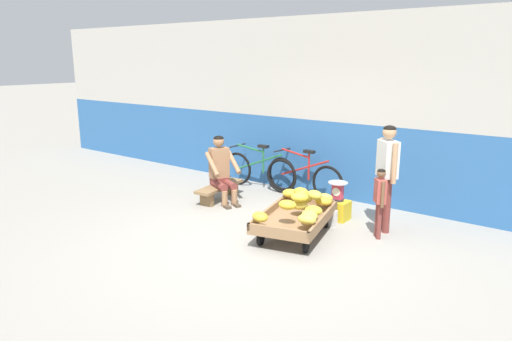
# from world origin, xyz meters

# --- Properties ---
(ground_plane) EXTENTS (80.00, 80.00, 0.00)m
(ground_plane) POSITION_xyz_m (0.00, 0.00, 0.00)
(ground_plane) COLOR gray
(back_wall) EXTENTS (16.00, 0.30, 3.15)m
(back_wall) POSITION_xyz_m (0.00, 2.83, 1.58)
(back_wall) COLOR #2D609E
(back_wall) RESTS_ON ground
(banana_cart) EXTENTS (1.16, 1.60, 0.36)m
(banana_cart) POSITION_xyz_m (0.29, 0.69, 0.24)
(banana_cart) COLOR #8E6B47
(banana_cart) RESTS_ON ground
(banana_pile) EXTENTS (1.10, 1.50, 0.26)m
(banana_pile) POSITION_xyz_m (0.35, 0.78, 0.46)
(banana_pile) COLOR gold
(banana_pile) RESTS_ON banana_cart
(low_bench) EXTENTS (0.44, 1.13, 0.27)m
(low_bench) POSITION_xyz_m (-1.68, 1.33, 0.20)
(low_bench) COLOR olive
(low_bench) RESTS_ON ground
(vendor_seated) EXTENTS (0.74, 0.63, 1.14)m
(vendor_seated) POSITION_xyz_m (-1.60, 1.29, 0.57)
(vendor_seated) COLOR #9E704C
(vendor_seated) RESTS_ON ground
(plastic_crate) EXTENTS (0.36, 0.28, 0.30)m
(plastic_crate) POSITION_xyz_m (0.43, 1.66, 0.15)
(plastic_crate) COLOR gold
(plastic_crate) RESTS_ON ground
(weighing_scale) EXTENTS (0.30, 0.30, 0.29)m
(weighing_scale) POSITION_xyz_m (0.43, 1.66, 0.45)
(weighing_scale) COLOR #28282D
(weighing_scale) RESTS_ON plastic_crate
(bicycle_near_left) EXTENTS (1.66, 0.48, 0.86)m
(bicycle_near_left) POSITION_xyz_m (-1.58, 2.33, 0.35)
(bicycle_near_left) COLOR black
(bicycle_near_left) RESTS_ON ground
(bicycle_far_left) EXTENTS (1.66, 0.48, 0.86)m
(bicycle_far_left) POSITION_xyz_m (-0.63, 2.42, 0.35)
(bicycle_far_left) COLOR black
(bicycle_far_left) RESTS_ON ground
(customer_adult) EXTENTS (0.38, 0.36, 1.53)m
(customer_adult) POSITION_xyz_m (1.20, 1.62, 0.95)
(customer_adult) COLOR brown
(customer_adult) RESTS_ON ground
(customer_child) EXTENTS (0.22, 0.26, 0.98)m
(customer_child) POSITION_xyz_m (1.24, 1.31, 0.61)
(customer_child) COLOR brown
(customer_child) RESTS_ON ground
(shopping_bag) EXTENTS (0.18, 0.12, 0.24)m
(shopping_bag) POSITION_xyz_m (0.49, 1.34, 0.12)
(shopping_bag) COLOR silver
(shopping_bag) RESTS_ON ground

